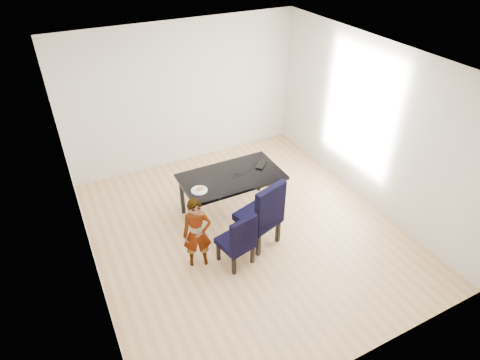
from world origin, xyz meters
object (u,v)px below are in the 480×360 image
chair_right (258,212)px  child (197,233)px  plate (199,190)px  dining_table (232,195)px  chair_left (235,238)px  laptop (259,164)px

chair_right → child: chair_right is taller
child → plate: (0.31, 0.66, 0.20)m
dining_table → chair_left: (-0.44, -1.02, 0.07)m
chair_right → plate: bearing=119.1°
child → laptop: 1.73m
dining_table → chair_left: bearing=-113.3°
chair_left → laptop: size_ratio=2.99×
dining_table → child: 1.23m
chair_right → laptop: (0.50, 0.88, 0.20)m
chair_left → child: size_ratio=0.81×
child → laptop: size_ratio=3.71×
dining_table → chair_right: bearing=-86.0°
dining_table → child: bearing=-138.7°
plate → laptop: laptop is taller
chair_right → dining_table: bearing=76.9°
dining_table → child: size_ratio=1.45×
chair_left → child: bearing=143.1°
chair_left → laptop: 1.53m
plate → child: bearing=-115.3°
chair_left → chair_right: 0.56m
child → laptop: (1.47, 0.90, 0.21)m
child → plate: 0.75m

